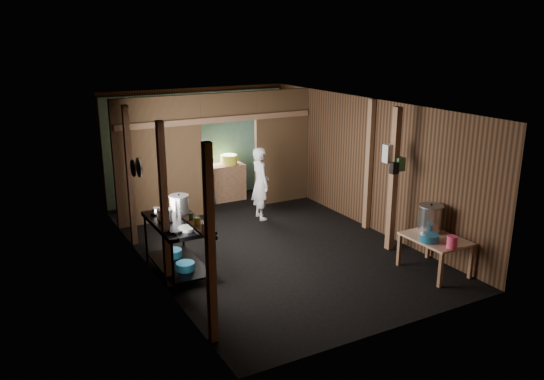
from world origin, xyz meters
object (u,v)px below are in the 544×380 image
cook (261,183)px  stove_pot_large (179,205)px  stock_pot (430,219)px  pink_bucket (452,242)px  prep_table (434,255)px  gas_range (178,247)px  yellow_tub (229,159)px

cook → stove_pot_large: bearing=128.2°
stock_pot → pink_bucket: bearing=-107.9°
prep_table → pink_bucket: pink_bucket is taller
stove_pot_large → cook: 2.72m
gas_range → cook: cook is taller
stove_pot_large → yellow_tub: stove_pot_large is taller
prep_table → stock_pot: 0.60m
prep_table → pink_bucket: 0.60m
gas_range → stove_pot_large: stove_pot_large is taller
prep_table → cook: 4.00m
yellow_tub → cook: (-0.00, -1.60, -0.19)m
yellow_tub → cook: cook is taller
pink_bucket → cook: bearing=105.2°
stock_pot → gas_range: bearing=156.1°
pink_bucket → yellow_tub: 5.93m
gas_range → pink_bucket: (3.60, -2.41, 0.24)m
stove_pot_large → yellow_tub: bearing=53.1°
pink_bucket → cook: 4.37m
gas_range → stock_pot: size_ratio=3.21×
stove_pot_large → pink_bucket: 4.42m
prep_table → cook: bearing=108.4°
gas_range → stock_pot: 4.20m
prep_table → yellow_tub: 5.55m
gas_range → stock_pot: (3.83, -1.70, 0.36)m
stock_pot → cook: size_ratio=0.31×
gas_range → yellow_tub: size_ratio=3.90×
yellow_tub → cook: bearing=-90.1°
gas_range → yellow_tub: yellow_tub is taller
stock_pot → pink_bucket: stock_pot is taller
gas_range → yellow_tub: (2.46, 3.41, 0.50)m
gas_range → yellow_tub: 4.23m
stock_pot → cook: bearing=111.4°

